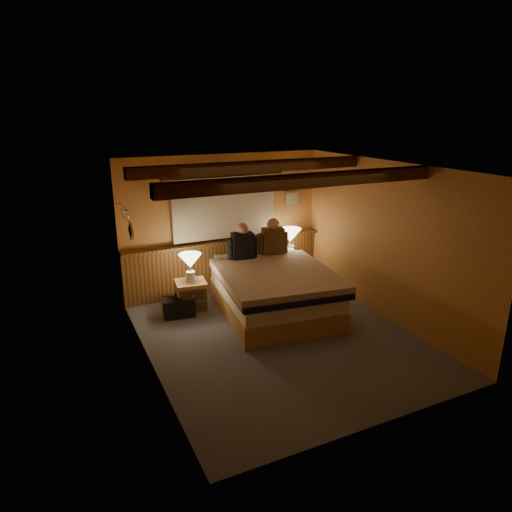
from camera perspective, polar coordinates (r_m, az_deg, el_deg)
floor at (r=6.59m, az=2.91°, el=-10.17°), size 4.20×4.20×0.00m
ceiling at (r=5.87m, az=3.28°, el=11.03°), size 4.20×4.20×0.00m
wall_back at (r=7.97m, az=-4.10°, el=4.01°), size 3.60×0.00×3.60m
wall_left at (r=5.54m, az=-13.55°, el=-2.63°), size 0.00×4.20×4.20m
wall_right at (r=7.13m, az=15.94°, el=1.72°), size 0.00×4.20×4.20m
wall_front at (r=4.52m, az=15.90°, el=-7.60°), size 3.60×0.00×3.60m
wainscot at (r=8.11m, az=-3.83°, el=-1.00°), size 3.60×0.23×0.94m
curtain_window at (r=7.83m, az=-3.97°, el=6.18°), size 2.18×0.09×1.11m
ceiling_beams at (r=6.01m, az=2.57°, el=10.33°), size 3.60×1.65×0.16m
coat_rail at (r=6.93m, az=-15.98°, el=5.26°), size 0.05×0.55×0.24m
framed_print at (r=8.44m, az=4.53°, el=7.21°), size 0.30×0.04×0.25m
bed at (r=7.19m, az=2.22°, el=-4.35°), size 1.90×2.34×0.73m
nightstand_left at (r=7.35m, az=-8.08°, el=-5.07°), size 0.52×0.48×0.52m
nightstand_right at (r=8.40m, az=4.28°, el=-1.82°), size 0.56×0.51×0.56m
lamp_left at (r=7.12m, az=-8.24°, el=-0.81°), size 0.35×0.35×0.46m
lamp_right at (r=8.24m, az=4.31°, el=2.42°), size 0.39×0.39×0.50m
person_left at (r=7.54m, az=-1.70°, el=1.50°), size 0.52×0.24×0.63m
person_right at (r=7.80m, az=2.14°, el=2.12°), size 0.53×0.28×0.65m
duffel_bag at (r=7.28m, az=-9.62°, el=-6.27°), size 0.53×0.36×0.35m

